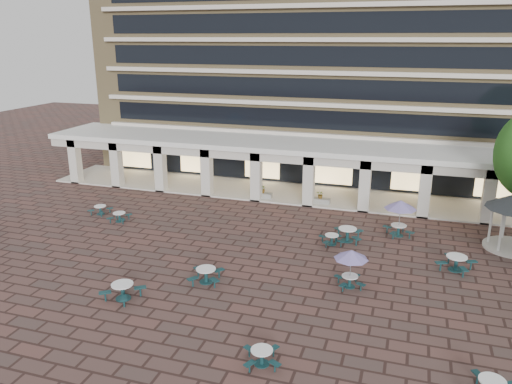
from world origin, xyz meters
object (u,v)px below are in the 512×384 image
planter_right (320,199)px  picnic_table_1 (123,290)px  picnic_table_2 (262,355)px  planter_left (263,194)px

planter_right → picnic_table_1: bearing=-110.8°
picnic_table_2 → planter_right: planter_right is taller
picnic_table_2 → planter_left: 21.32m
picnic_table_1 → picnic_table_2: (8.13, -2.89, -0.09)m
picnic_table_1 → planter_left: bearing=93.5°
picnic_table_1 → picnic_table_2: 8.63m
picnic_table_1 → planter_right: planter_right is taller
picnic_table_2 → planter_right: 20.46m
picnic_table_2 → planter_left: bearing=88.0°
picnic_table_1 → planter_left: 17.63m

